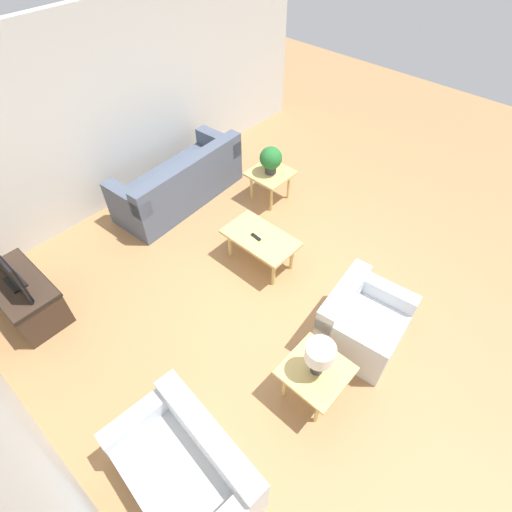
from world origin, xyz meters
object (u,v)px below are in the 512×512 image
object	(u,v)px
sofa	(181,183)
coffee_table	(260,240)
armchair	(361,322)
side_table_plant	(270,176)
potted_plant	(271,159)
tv_stand_chest	(25,296)
television	(4,268)
loveseat	(187,469)
table_lamp	(320,355)
side_table_lamp	(315,373)

from	to	relation	value
sofa	coffee_table	size ratio (longest dim) A/B	2.19
armchair	coffee_table	world-z (taller)	armchair
sofa	armchair	world-z (taller)	sofa
side_table_plant	potted_plant	bearing A→B (deg)	0.00
tv_stand_chest	side_table_plant	bearing A→B (deg)	-101.14
sofa	tv_stand_chest	xyz separation A→B (m)	(-0.28, 2.62, -0.04)
side_table_plant	television	size ratio (longest dim) A/B	0.69
sofa	tv_stand_chest	size ratio (longest dim) A/B	2.01
tv_stand_chest	television	world-z (taller)	television
side_table_plant	tv_stand_chest	xyz separation A→B (m)	(0.70, 3.57, -0.15)
armchair	tv_stand_chest	xyz separation A→B (m)	(3.11, 2.33, -0.01)
sofa	armchair	xyz separation A→B (m)	(-3.39, 0.29, -0.03)
loveseat	table_lamp	size ratio (longest dim) A/B	3.27
armchair	tv_stand_chest	distance (m)	3.88
loveseat	television	xyz separation A→B (m)	(2.81, 0.06, 0.51)
television	table_lamp	xyz separation A→B (m)	(-3.13, -1.44, -0.02)
armchair	side_table_lamp	size ratio (longest dim) A/B	1.65
armchair	tv_stand_chest	world-z (taller)	armchair
coffee_table	potted_plant	size ratio (longest dim) A/B	2.32
sofa	side_table_lamp	world-z (taller)	sofa
coffee_table	television	xyz separation A→B (m)	(1.50, 2.46, 0.39)
loveseat	side_table_lamp	bearing A→B (deg)	82.33
potted_plant	table_lamp	size ratio (longest dim) A/B	1.02
loveseat	potted_plant	world-z (taller)	potted_plant
armchair	coffee_table	bearing A→B (deg)	79.00
sofa	loveseat	world-z (taller)	sofa
sofa	tv_stand_chest	world-z (taller)	sofa
television	table_lamp	bearing A→B (deg)	-155.30
side_table_plant	tv_stand_chest	size ratio (longest dim) A/B	0.57
side_table_lamp	television	world-z (taller)	television
armchair	loveseat	bearing A→B (deg)	166.14
side_table_plant	television	xyz separation A→B (m)	(0.70, 3.58, 0.36)
coffee_table	table_lamp	distance (m)	1.96
armchair	side_table_plant	xyz separation A→B (m)	(2.40, -1.24, 0.14)
side_table_plant	table_lamp	world-z (taller)	table_lamp
loveseat	side_table_lamp	xyz separation A→B (m)	(-0.32, -1.38, 0.15)
sofa	potted_plant	world-z (taller)	potted_plant
potted_plant	loveseat	bearing A→B (deg)	120.93
coffee_table	tv_stand_chest	xyz separation A→B (m)	(1.50, 2.46, -0.12)
coffee_table	tv_stand_chest	distance (m)	2.88
potted_plant	tv_stand_chest	bearing A→B (deg)	78.86
armchair	side_table_lamp	bearing A→B (deg)	174.88
loveseat	side_table_plant	size ratio (longest dim) A/B	2.23
coffee_table	television	distance (m)	2.91
sofa	table_lamp	bearing A→B (deg)	66.96
side_table_plant	table_lamp	size ratio (longest dim) A/B	1.47
coffee_table	tv_stand_chest	size ratio (longest dim) A/B	0.92
potted_plant	table_lamp	bearing A→B (deg)	138.57
sofa	loveseat	distance (m)	4.02
side_table_lamp	table_lamp	bearing A→B (deg)	45.00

